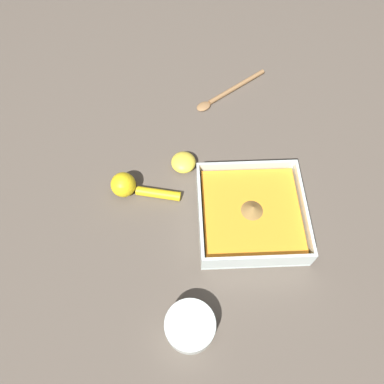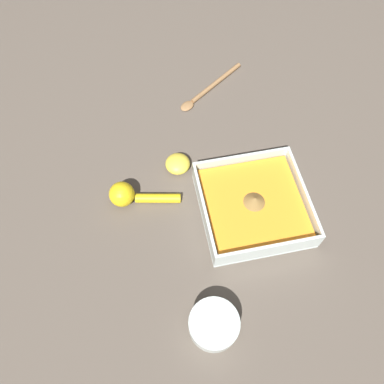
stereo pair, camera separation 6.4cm
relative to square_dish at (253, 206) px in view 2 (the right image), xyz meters
The scene contains 6 objects.
ground_plane 0.04m from the square_dish, 42.90° to the right, with size 4.00×4.00×0.00m, color brown.
square_dish is the anchor object (origin of this frame).
spice_bowl 0.26m from the square_dish, 31.73° to the right, with size 0.09×0.09×0.04m.
lemon_squeezer 0.27m from the square_dish, 106.41° to the right, with size 0.06×0.16×0.06m.
lemon_half 0.20m from the square_dish, 135.39° to the right, with size 0.06×0.06×0.03m.
wooden_spoon 0.37m from the square_dish, behind, with size 0.15×0.20×0.01m.
Camera 2 is at (0.32, -0.18, 0.74)m, focal length 35.00 mm.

